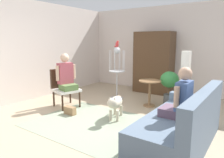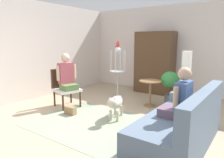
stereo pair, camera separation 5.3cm
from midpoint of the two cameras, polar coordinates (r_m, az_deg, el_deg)
name	(u,v)px [view 2 (the right image)]	position (r m, az deg, el deg)	size (l,w,h in m)	color
ground_plane	(110,122)	(4.40, -0.11, -11.73)	(7.83, 7.83, 0.00)	tan
back_wall	(171,50)	(7.05, 15.95, 7.71)	(6.31, 0.12, 2.76)	silver
left_wall	(34,51)	(6.41, -20.30, 7.25)	(0.12, 7.13, 2.76)	silver
area_rug	(96,124)	(4.35, -4.06, -11.99)	(2.55, 1.96, 0.01)	gray
couch	(182,126)	(3.62, 18.83, -11.88)	(0.95, 2.07, 0.93)	slate
armchair	(64,85)	(5.49, -12.52, -1.50)	(0.73, 0.71, 0.95)	#382316
person_on_couch	(180,98)	(3.47, 18.35, -4.95)	(0.45, 0.54, 0.81)	#654B5E
person_on_armchair	(67,75)	(5.32, -11.94, 1.19)	(0.49, 0.51, 0.89)	#597841
round_end_table	(150,89)	(5.39, 10.65, -2.57)	(0.56, 0.56, 0.67)	olive
dog	(115,103)	(4.46, 1.29, -6.55)	(0.42, 0.83, 0.56)	beige
bird_cage_stand	(118,71)	(5.95, 1.81, 2.27)	(0.45, 0.45, 1.48)	silver
parrot	(118,44)	(5.89, 1.87, 9.47)	(0.17, 0.10, 0.18)	red
potted_plant	(170,83)	(5.55, 15.75, -1.17)	(0.46, 0.46, 0.89)	#4C5156
column_lamp	(186,82)	(5.24, 19.62, -0.70)	(0.20, 0.20, 1.42)	#4C4742
armoire_cabinet	(155,63)	(6.84, 11.73, 4.37)	(1.19, 0.56, 1.93)	#4C331E
handbag	(70,110)	(4.92, -10.96, -8.38)	(0.28, 0.12, 0.18)	#99724C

